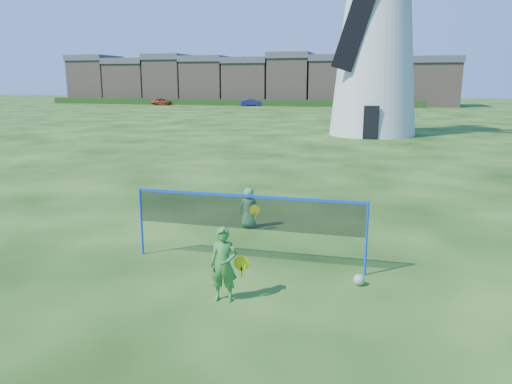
{
  "coord_description": "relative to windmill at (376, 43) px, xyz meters",
  "views": [
    {
      "loc": [
        2.81,
        -9.66,
        3.9
      ],
      "look_at": [
        0.2,
        0.5,
        1.5
      ],
      "focal_mm": 34.21,
      "sensor_mm": 36.0,
      "label": 1
    }
  ],
  "objects": [
    {
      "name": "car_right",
      "position": [
        -19.42,
        38.15,
        -5.94
      ],
      "size": [
        3.55,
        2.42,
        1.11
      ],
      "primitive_type": "imported",
      "rotation": [
        0.0,
        0.0,
        1.98
      ],
      "color": "navy",
      "rests_on": "ground"
    },
    {
      "name": "player_boy",
      "position": [
        -2.64,
        -24.72,
        -5.94
      ],
      "size": [
        0.63,
        0.41,
        1.1
      ],
      "rotation": [
        0.0,
        0.0,
        3.13
      ],
      "color": "#4A9A58",
      "rests_on": "ground"
    },
    {
      "name": "hedge",
      "position": [
        -24.11,
        38.68,
        -5.99
      ],
      "size": [
        62.0,
        0.8,
        1.0
      ],
      "primitive_type": "cube",
      "color": "#193814",
      "rests_on": "ground"
    },
    {
      "name": "windmill",
      "position": [
        0.0,
        0.0,
        0.0
      ],
      "size": [
        14.97,
        6.17,
        19.4
      ],
      "color": "silver",
      "rests_on": "ground"
    },
    {
      "name": "terraced_houses",
      "position": [
        -21.45,
        44.68,
        -2.48
      ],
      "size": [
        66.13,
        8.4,
        8.33
      ],
      "color": "#8B735D",
      "rests_on": "ground"
    },
    {
      "name": "play_ball",
      "position": [
        0.44,
        -27.88,
        -6.38
      ],
      "size": [
        0.22,
        0.22,
        0.22
      ],
      "primitive_type": "sphere",
      "color": "green",
      "rests_on": "ground"
    },
    {
      "name": "ground",
      "position": [
        -2.11,
        -27.32,
        -6.49
      ],
      "size": [
        220.0,
        220.0,
        0.0
      ],
      "primitive_type": "plane",
      "color": "black",
      "rests_on": "ground"
    },
    {
      "name": "player_girl",
      "position": [
        -1.9,
        -29.17,
        -5.81
      ],
      "size": [
        0.69,
        0.38,
        1.38
      ],
      "rotation": [
        0.0,
        0.0,
        0.1
      ],
      "color": "#378535",
      "rests_on": "ground"
    },
    {
      "name": "car_left",
      "position": [
        -34.04,
        36.89,
        -5.94
      ],
      "size": [
        3.35,
        1.5,
        1.12
      ],
      "primitive_type": "imported",
      "rotation": [
        0.0,
        0.0,
        1.63
      ],
      "color": "maroon",
      "rests_on": "ground"
    },
    {
      "name": "badminton_net",
      "position": [
        -1.97,
        -27.32,
        -5.36
      ],
      "size": [
        5.05,
        0.05,
        1.55
      ],
      "color": "blue",
      "rests_on": "ground"
    }
  ]
}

